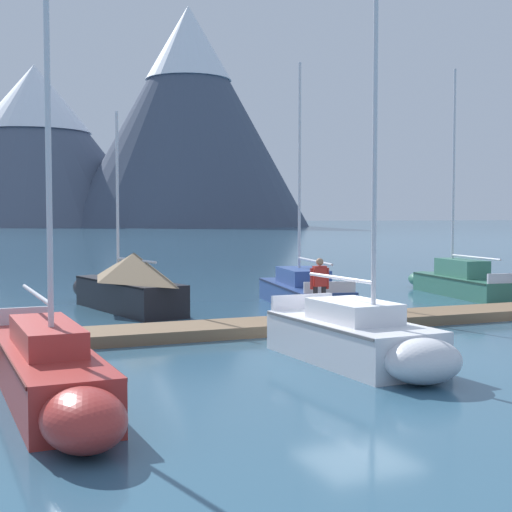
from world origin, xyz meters
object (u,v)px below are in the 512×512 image
(sailboat_mid_dock_port, at_px, (125,283))
(sailboat_far_berth, at_px, (301,290))
(person_on_dock, at_px, (320,283))
(sailboat_end_of_dock, at_px, (456,281))
(sailboat_mid_dock_starboard, at_px, (361,338))
(sailboat_second_berth, at_px, (50,370))

(sailboat_mid_dock_port, height_order, sailboat_far_berth, sailboat_far_berth)
(person_on_dock, bearing_deg, sailboat_end_of_dock, 30.17)
(sailboat_mid_dock_starboard, height_order, sailboat_end_of_dock, sailboat_mid_dock_starboard)
(sailboat_second_berth, bearing_deg, person_on_dock, 35.75)
(sailboat_second_berth, relative_size, sailboat_mid_dock_starboard, 0.98)
(sailboat_second_berth, distance_m, sailboat_far_berth, 14.97)
(sailboat_second_berth, relative_size, sailboat_end_of_dock, 0.98)
(sailboat_end_of_dock, height_order, person_on_dock, sailboat_end_of_dock)
(sailboat_second_berth, bearing_deg, sailboat_mid_dock_port, 70.96)
(sailboat_second_berth, height_order, sailboat_mid_dock_port, sailboat_second_berth)
(sailboat_mid_dock_port, bearing_deg, person_on_dock, -52.71)
(sailboat_second_berth, xyz_separation_m, sailboat_mid_dock_port, (4.11, 11.91, 0.34))
(sailboat_mid_dock_starboard, bearing_deg, sailboat_second_berth, -173.65)
(sailboat_end_of_dock, bearing_deg, sailboat_far_berth, -175.59)
(sailboat_far_berth, distance_m, person_on_dock, 5.12)
(sailboat_far_berth, relative_size, person_on_dock, 5.15)
(sailboat_second_berth, height_order, person_on_dock, sailboat_second_berth)
(sailboat_mid_dock_port, bearing_deg, sailboat_end_of_dock, -1.97)
(sailboat_far_berth, xyz_separation_m, person_on_dock, (-1.77, -4.75, 0.72))
(sailboat_mid_dock_starboard, relative_size, person_on_dock, 5.43)
(sailboat_far_berth, height_order, sailboat_end_of_dock, sailboat_end_of_dock)
(sailboat_mid_dock_starboard, distance_m, person_on_dock, 5.74)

